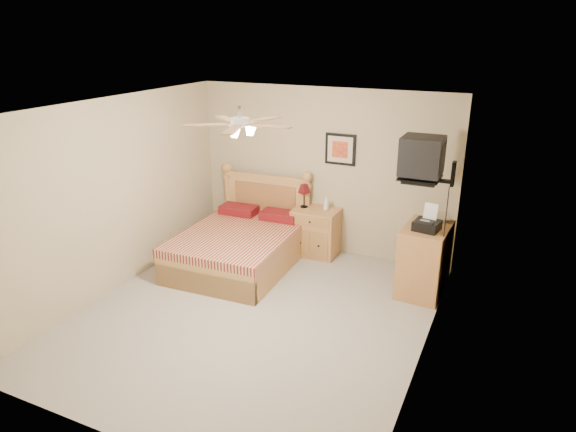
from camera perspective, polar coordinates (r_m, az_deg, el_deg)
name	(u,v)px	position (r m, az deg, el deg)	size (l,w,h in m)	color
floor	(254,315)	(6.37, -3.79, -10.91)	(4.50, 4.50, 0.00)	gray
ceiling	(249,107)	(5.52, -4.39, 11.95)	(4.00, 4.50, 0.04)	white
wall_back	(323,172)	(7.78, 3.91, 4.95)	(4.00, 0.04, 2.50)	tan
wall_front	(110,313)	(4.19, -19.19, -10.12)	(4.00, 0.04, 2.50)	tan
wall_left	(115,196)	(6.97, -18.68, 2.11)	(0.04, 4.50, 2.50)	tan
wall_right	(431,249)	(5.23, 15.61, -3.51)	(0.04, 4.50, 2.50)	tan
bed	(237,226)	(7.35, -5.65, -1.09)	(1.48, 1.95, 1.26)	#C0824D
nightstand	(316,232)	(7.84, 3.14, -1.75)	(0.67, 0.50, 0.72)	#AB6838
table_lamp	(304,196)	(7.75, 1.80, 2.27)	(0.19, 0.19, 0.36)	#520E13
lotion_bottle	(326,203)	(7.66, 4.28, 1.43)	(0.08, 0.08, 0.21)	white
framed_picture	(340,149)	(7.58, 5.84, 7.38)	(0.46, 0.04, 0.46)	black
dresser	(424,260)	(6.89, 14.89, -4.73)	(0.54, 0.78, 0.92)	#AB7036
fax_machine	(428,218)	(6.55, 15.26, -0.21)	(0.30, 0.32, 0.32)	black
magazine_lower	(431,218)	(7.01, 15.59, -0.19)	(0.19, 0.25, 0.02)	beige
magazine_upper	(434,216)	(7.00, 15.86, -0.04)	(0.22, 0.30, 0.02)	gray
wall_tv	(434,160)	(6.35, 15.96, 5.97)	(0.56, 0.46, 0.58)	black
ceiling_fan	(240,124)	(5.37, -5.40, 10.17)	(1.14, 1.14, 0.28)	white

